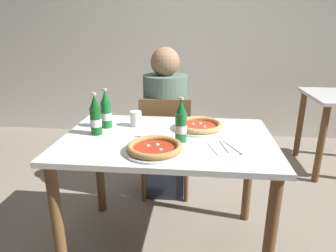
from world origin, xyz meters
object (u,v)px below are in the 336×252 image
(chair_behind_table, at_px, (165,141))
(beer_bottle_right, at_px, (106,111))
(diner_seated, at_px, (165,127))
(beer_bottle_center, at_px, (96,117))
(beer_bottle_left, at_px, (181,123))
(dining_table_main, at_px, (167,155))
(pizza_margherita_near, at_px, (155,148))
(pizza_marinara_far, at_px, (199,126))
(paper_cup, at_px, (136,119))
(napkin_with_cutlery, at_px, (229,147))

(chair_behind_table, height_order, beer_bottle_right, beer_bottle_right)
(diner_seated, distance_m, beer_bottle_center, 0.78)
(beer_bottle_left, xyz_separation_m, beer_bottle_right, (-0.47, 0.19, 0.00))
(dining_table_main, xyz_separation_m, pizza_margherita_near, (-0.04, -0.22, 0.14))
(dining_table_main, bearing_deg, beer_bottle_center, 179.07)
(chair_behind_table, distance_m, pizza_marinara_far, 0.60)
(dining_table_main, bearing_deg, paper_cup, 140.36)
(pizza_margherita_near, height_order, paper_cup, paper_cup)
(beer_bottle_center, relative_size, napkin_with_cutlery, 1.10)
(diner_seated, relative_size, beer_bottle_left, 4.89)
(dining_table_main, distance_m, beer_bottle_center, 0.47)
(pizza_margherita_near, bearing_deg, pizza_marinara_far, 59.79)
(pizza_margherita_near, height_order, pizza_marinara_far, same)
(beer_bottle_center, bearing_deg, pizza_margherita_near, -30.87)
(beer_bottle_left, height_order, beer_bottle_right, same)
(napkin_with_cutlery, bearing_deg, pizza_marinara_far, 118.87)
(beer_bottle_right, bearing_deg, beer_bottle_center, -99.87)
(chair_behind_table, xyz_separation_m, beer_bottle_center, (-0.34, -0.60, 0.37))
(dining_table_main, bearing_deg, pizza_marinara_far, 41.32)
(beer_bottle_right, bearing_deg, diner_seated, 59.55)
(dining_table_main, distance_m, paper_cup, 0.33)
(beer_bottle_left, xyz_separation_m, paper_cup, (-0.30, 0.23, -0.06))
(pizza_margherita_near, distance_m, beer_bottle_right, 0.51)
(diner_seated, bearing_deg, pizza_marinara_far, -62.08)
(diner_seated, height_order, beer_bottle_left, diner_seated)
(beer_bottle_center, xyz_separation_m, napkin_with_cutlery, (0.75, -0.13, -0.10))
(dining_table_main, distance_m, diner_seated, 0.67)
(dining_table_main, xyz_separation_m, beer_bottle_right, (-0.39, 0.14, 0.22))
(pizza_margherita_near, xyz_separation_m, pizza_marinara_far, (0.22, 0.38, -0.00))
(beer_bottle_left, relative_size, paper_cup, 2.60)
(pizza_marinara_far, distance_m, beer_bottle_right, 0.58)
(beer_bottle_right, distance_m, napkin_with_cutlery, 0.78)
(dining_table_main, bearing_deg, beer_bottle_left, -32.86)
(dining_table_main, relative_size, chair_behind_table, 1.41)
(beer_bottle_left, bearing_deg, napkin_with_cutlery, -15.56)
(beer_bottle_left, bearing_deg, beer_bottle_right, 158.32)
(pizza_marinara_far, distance_m, paper_cup, 0.40)
(napkin_with_cutlery, bearing_deg, beer_bottle_left, 164.44)
(pizza_marinara_far, distance_m, napkin_with_cutlery, 0.32)
(diner_seated, relative_size, beer_bottle_center, 4.89)
(chair_behind_table, relative_size, beer_bottle_left, 3.44)
(beer_bottle_left, xyz_separation_m, napkin_with_cutlery, (0.25, -0.07, -0.10))
(beer_bottle_right, bearing_deg, dining_table_main, -19.08)
(paper_cup, bearing_deg, beer_bottle_right, -165.93)
(pizza_marinara_far, distance_m, beer_bottle_center, 0.62)
(dining_table_main, relative_size, pizza_marinara_far, 3.79)
(beer_bottle_left, xyz_separation_m, beer_bottle_center, (-0.50, 0.06, 0.00))
(beer_bottle_left, bearing_deg, dining_table_main, 147.14)
(pizza_margherita_near, height_order, beer_bottle_center, beer_bottle_center)
(dining_table_main, distance_m, beer_bottle_right, 0.47)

